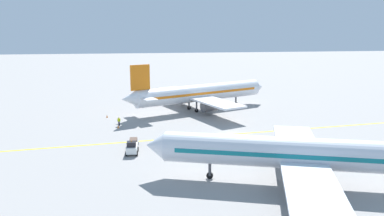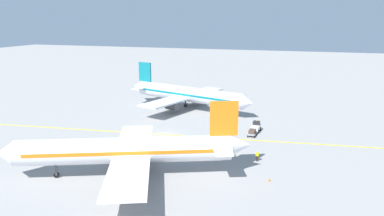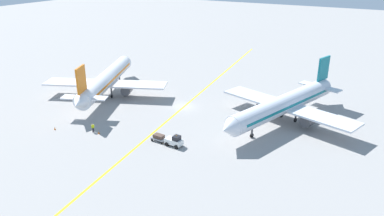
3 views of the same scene
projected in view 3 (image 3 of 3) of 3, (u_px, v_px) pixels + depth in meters
ground_plane at (184, 107)px, 80.39m from camera, size 400.00×400.00×0.00m
apron_yellow_centreline at (184, 107)px, 80.38m from camera, size 14.27×119.24×0.01m
airplane_at_gate at (106, 80)px, 85.74m from camera, size 27.83×33.90×10.60m
airplane_adjacent_stand at (285, 104)px, 71.63m from camera, size 28.28×34.75×10.60m
baggage_tug_white at (174, 141)px, 63.28m from camera, size 3.07×1.88×2.11m
baggage_cart_trailing at (159, 137)px, 64.95m from camera, size 2.67×1.53×1.24m
ground_crew_worker at (93, 128)px, 68.32m from camera, size 0.33×0.55×1.68m
traffic_cone_near_nose at (55, 128)px, 69.47m from camera, size 0.32×0.32×0.55m
traffic_cone_mid_apron at (99, 132)px, 67.83m from camera, size 0.32×0.32×0.55m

